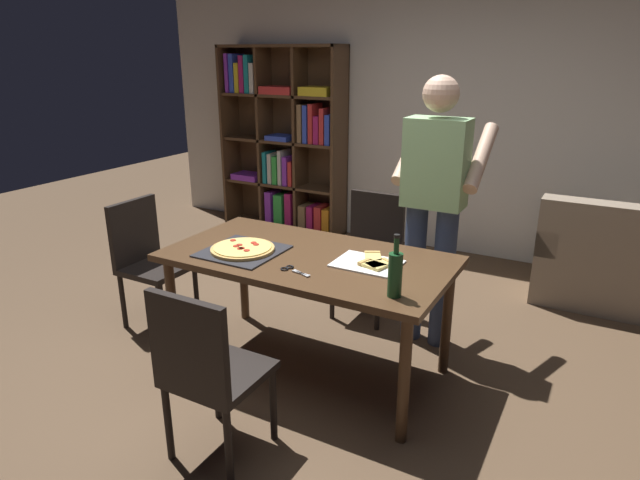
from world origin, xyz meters
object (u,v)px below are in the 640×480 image
Objects in this scene: pepperoni_pizza_on_tray at (243,249)px; kitchen_scissors at (292,270)px; dining_table at (308,267)px; bookshelf at (286,144)px; chair_left_end at (147,255)px; chair_far_side at (371,247)px; person_serving_pizza at (434,198)px; wine_bottle at (395,273)px; chair_near_camera at (206,367)px.

pepperoni_pizza_on_tray is 0.43m from kitchen_scissors.
bookshelf reaches higher than dining_table.
chair_left_end is (-1.32, 0.00, -0.16)m from dining_table.
bookshelf is (-1.65, 1.45, 0.43)m from chair_far_side.
chair_left_end is at bearing -158.94° from person_serving_pizza.
chair_far_side is 0.46× the size of bookshelf.
chair_left_end is 0.99m from pepperoni_pizza_on_tray.
wine_bottle reaches higher than kitchen_scissors.
chair_left_end is 1.41m from kitchen_scissors.
chair_far_side is 0.51× the size of person_serving_pizza.
wine_bottle is (0.65, 0.65, 0.36)m from chair_near_camera.
chair_far_side reaches higher than pepperoni_pizza_on_tray.
dining_table is at bearing 156.60° from wine_bottle.
chair_far_side is 2.85× the size of wine_bottle.
wine_bottle is 1.59× the size of kitchen_scissors.
chair_left_end is at bearing -82.12° from bookshelf.
chair_near_camera is 1.00× the size of chair_left_end.
chair_left_end is 0.51× the size of person_serving_pizza.
chair_near_camera and chair_left_end have the same top height.
chair_left_end is 0.46× the size of bookshelf.
chair_far_side is 1.42m from wine_bottle.
chair_far_side is 1.00× the size of chair_left_end.
wine_bottle is at bearing -49.20° from bookshelf.
chair_near_camera is at bearing -135.09° from wine_bottle.
dining_table is 0.94m from chair_near_camera.
dining_table is 0.85× the size of bookshelf.
chair_near_camera is at bearing -90.00° from chair_far_side.
chair_left_end is at bearing -144.85° from chair_far_side.
dining_table is 5.27× the size of wine_bottle.
pepperoni_pizza_on_tray is at bearing -109.02° from chair_far_side.
dining_table is at bearing -55.30° from bookshelf.
chair_near_camera is at bearing -90.00° from dining_table.
chair_far_side is at bearing 157.06° from person_serving_pizza.
kitchen_scissors is at bearing -87.82° from chair_far_side.
person_serving_pizza is 5.54× the size of wine_bottle.
pepperoni_pizza_on_tray is 2.21× the size of kitchen_scissors.
wine_bottle is at bearing -61.77° from chair_far_side.
chair_near_camera is 0.98m from wine_bottle.
chair_far_side is at bearing 90.00° from dining_table.
kitchen_scissors is (0.04, -0.24, 0.08)m from dining_table.
kitchen_scissors is (0.04, 0.68, 0.24)m from chair_near_camera.
chair_near_camera and chair_far_side have the same top height.
dining_table is 1.33m from chair_left_end.
kitchen_scissors is (0.04, -1.17, 0.24)m from chair_far_side.
person_serving_pizza reaches higher than chair_far_side.
kitchen_scissors is (-0.48, -0.95, -0.24)m from person_serving_pizza.
dining_table is 1.85× the size of chair_left_end.
kitchen_scissors is (1.36, -0.24, 0.24)m from chair_left_end.
bookshelf is (-1.65, 3.31, 0.43)m from chair_near_camera.
person_serving_pizza is 3.99× the size of pepperoni_pizza_on_tray.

